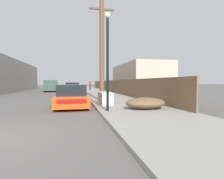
{
  "coord_description": "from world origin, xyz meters",
  "views": [
    {
      "loc": [
        2.07,
        -4.95,
        1.46
      ],
      "look_at": [
        5.45,
        10.59,
        0.8
      ],
      "focal_mm": 28.0,
      "sensor_mm": 36.0,
      "label": 1
    }
  ],
  "objects": [
    {
      "name": "parked_sports_car_red",
      "position": [
        1.92,
        5.6,
        0.59
      ],
      "size": [
        1.87,
        4.06,
        1.32
      ],
      "rotation": [
        0.0,
        0.0,
        0.01
      ],
      "color": "#E05114",
      "rests_on": "ground"
    },
    {
      "name": "pedestrian",
      "position": [
        4.89,
        26.51,
        1.0
      ],
      "size": [
        0.34,
        0.34,
        1.72
      ],
      "color": "#282D42",
      "rests_on": "sidewalk_curb"
    },
    {
      "name": "wooden_fence",
      "position": [
        7.25,
        20.12,
        0.93
      ],
      "size": [
        0.08,
        37.11,
        1.61
      ],
      "primitive_type": "cube",
      "color": "brown",
      "rests_on": "sidewalk_curb"
    },
    {
      "name": "building_right_house",
      "position": [
        12.84,
        23.15,
        2.23
      ],
      "size": [
        6.0,
        13.73,
        4.47
      ],
      "primitive_type": "cube",
      "color": "beige",
      "rests_on": "ground"
    },
    {
      "name": "utility_pole",
      "position": [
        4.02,
        7.43,
        3.82
      ],
      "size": [
        1.8,
        0.33,
        7.23
      ],
      "color": "brown",
      "rests_on": "sidewalk_curb"
    },
    {
      "name": "sidewalk_curb",
      "position": [
        5.3,
        23.5,
        0.06
      ],
      "size": [
        4.2,
        63.0,
        0.12
      ],
      "primitive_type": "cube",
      "color": "gray",
      "rests_on": "ground"
    },
    {
      "name": "car_parked_mid",
      "position": [
        1.83,
        15.94,
        0.66
      ],
      "size": [
        1.91,
        4.63,
        1.44
      ],
      "rotation": [
        0.0,
        0.0,
        0.04
      ],
      "color": "#2D478C",
      "rests_on": "ground"
    },
    {
      "name": "brush_pile",
      "position": [
        5.6,
        3.3,
        0.41
      ],
      "size": [
        2.06,
        1.43,
        0.57
      ],
      "color": "brown",
      "rests_on": "sidewalk_curb"
    },
    {
      "name": "pickup_truck",
      "position": [
        -1.42,
        23.78,
        0.89
      ],
      "size": [
        2.53,
        5.7,
        1.78
      ],
      "rotation": [
        0.0,
        0.0,
        3.22
      ],
      "color": "#385647",
      "rests_on": "ground"
    },
    {
      "name": "discarded_fridge",
      "position": [
        3.95,
        5.7,
        0.49
      ],
      "size": [
        0.69,
        1.74,
        0.76
      ],
      "rotation": [
        0.0,
        0.0,
        0.01
      ],
      "color": "silver",
      "rests_on": "sidewalk_curb"
    },
    {
      "name": "street_lamp",
      "position": [
        3.6,
        3.04,
        2.76
      ],
      "size": [
        0.26,
        0.26,
        4.54
      ],
      "color": "black",
      "rests_on": "sidewalk_curb"
    }
  ]
}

